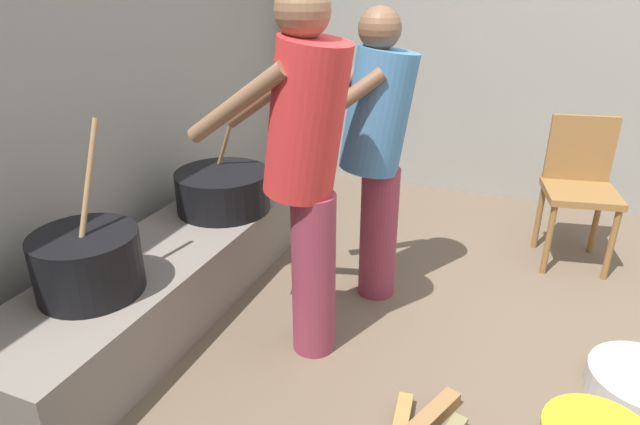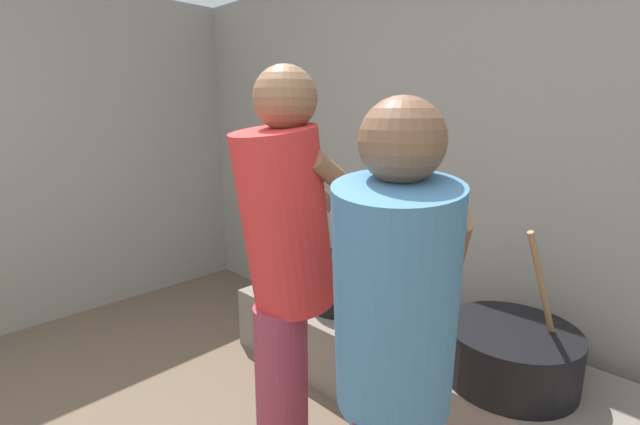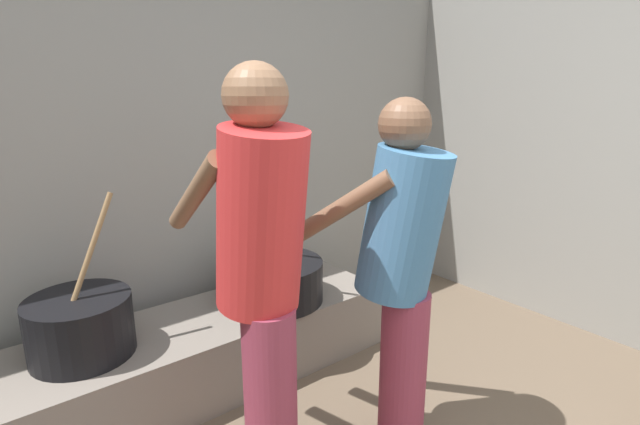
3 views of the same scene
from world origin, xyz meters
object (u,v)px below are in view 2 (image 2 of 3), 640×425
cooking_pot_secondary (510,353)px  cook_in_blue_shirt (393,361)px  cook_in_red_shirt (287,266)px  cooking_pot_main (343,281)px

cooking_pot_secondary → cook_in_blue_shirt: bearing=-88.5°
cooking_pot_secondary → cook_in_red_shirt: bearing=-125.5°
cooking_pot_main → cook_in_blue_shirt: 1.45m
cooking_pot_main → cooking_pot_secondary: 1.00m
cooking_pot_main → cooking_pot_secondary: size_ratio=1.06×
cook_in_red_shirt → cook_in_blue_shirt: bearing=-14.0°
cook_in_red_shirt → cook_in_blue_shirt: 0.59m
cook_in_red_shirt → cook_in_blue_shirt: cook_in_red_shirt is taller
cooking_pot_main → cook_in_blue_shirt: (1.02, -0.97, 0.35)m
cooking_pot_main → cook_in_red_shirt: (0.45, -0.83, 0.42)m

